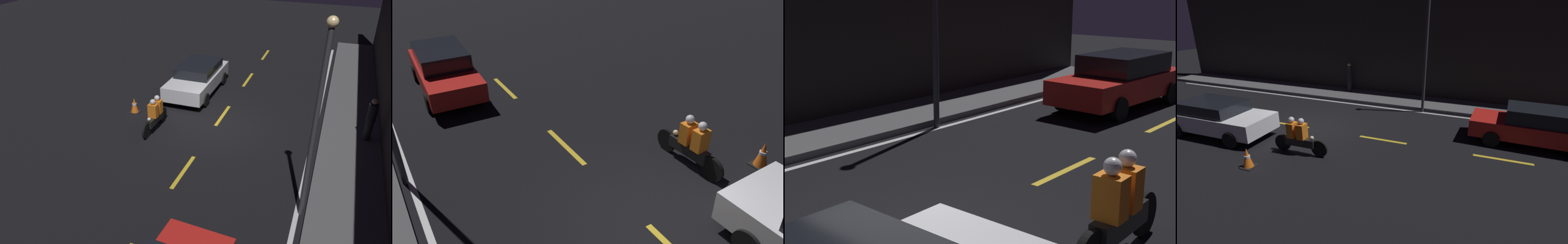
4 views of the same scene
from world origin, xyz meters
The scene contains 5 objects.
ground_plane centered at (0.00, 0.00, 0.00)m, with size 56.00×56.00×0.00m, color black.
lane_dash_d centered at (3.50, 0.00, 0.00)m, with size 2.00×0.14×0.01m.
lane_dash_e centered at (8.00, 0.00, 0.00)m, with size 2.00×0.14×0.01m.
taxi_red centered at (9.07, 1.76, 0.78)m, with size 4.66×2.04×1.49m.
motorcycle centered at (1.08, -2.23, 0.65)m, with size 2.17×0.37×1.38m.
Camera 3 is at (-4.69, -4.97, 3.32)m, focal length 50.00 mm.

